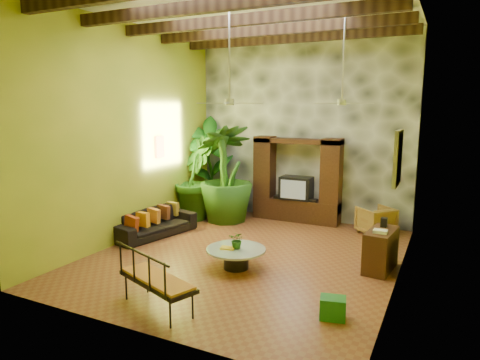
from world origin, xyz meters
The scene contains 23 objects.
ground centered at (0.00, 0.00, 0.00)m, with size 7.00×7.00×0.00m, color brown.
ceiling centered at (0.00, 0.00, 5.00)m, with size 6.00×7.00×0.02m, color silver.
back_wall centered at (0.00, 3.50, 2.50)m, with size 6.00×0.02×5.00m, color #8AA425.
left_wall centered at (-3.00, 0.00, 2.50)m, with size 0.02×7.00×5.00m, color #8AA425.
right_wall centered at (3.00, 0.00, 2.50)m, with size 0.02×7.00×5.00m, color #8AA425.
stone_accent_wall centered at (0.00, 3.44, 2.50)m, with size 5.98×0.10×4.98m, color #3B3F43.
ceiling_beams centered at (0.00, 0.00, 4.78)m, with size 5.95×5.36×0.22m.
entertainment_center centered at (0.00, 3.14, 0.97)m, with size 2.40×0.55×2.30m.
ceiling_fan_front centered at (-0.20, -0.40, 3.40)m, with size 1.28×1.28×1.86m.
ceiling_fan_back centered at (1.60, 1.20, 3.40)m, with size 1.28×1.28×1.86m.
wall_art_mask centered at (-2.96, 1.00, 2.10)m, with size 0.06×0.32×0.55m, color #C48D17.
wall_art_painting centered at (2.96, -0.60, 2.30)m, with size 0.06×0.70×0.90m, color #245684.
sofa centered at (-2.65, 0.27, 0.31)m, with size 2.14×0.84×0.63m, color black.
wicker_armchair centered at (2.19, 2.76, 0.35)m, with size 0.74×0.76×0.69m, color olive.
tall_plant_a centered at (-2.60, 2.88, 1.42)m, with size 1.49×1.01×2.84m, color #1F6A1B.
tall_plant_b centered at (-2.65, 2.09, 1.15)m, with size 1.26×1.02×2.30m, color #265D18.
tall_plant_c centered at (-1.71, 2.24, 1.32)m, with size 1.48×1.48×2.65m, color #275817.
coffee_table centered at (0.12, -0.76, 0.26)m, with size 1.15×1.15×0.40m.
centerpiece_plant centered at (0.14, -0.75, 0.57)m, with size 0.31×0.27×0.34m, color #225616.
yellow_tray centered at (-0.02, -0.85, 0.41)m, with size 0.27×0.19×0.03m, color yellow.
iron_bench centered at (-0.20, -2.89, 0.54)m, with size 1.56×1.03×0.57m.
side_console centered at (2.65, 0.40, 0.40)m, with size 0.45×0.99×0.79m, color #331810.
green_bin centered at (2.32, -1.91, 0.16)m, with size 0.38×0.28×0.33m, color #207A2E.
Camera 1 is at (3.72, -7.84, 3.12)m, focal length 32.00 mm.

